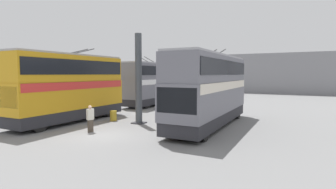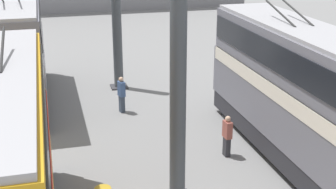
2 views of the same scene
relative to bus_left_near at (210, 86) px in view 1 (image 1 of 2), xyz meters
name	(u,v)px [view 1 (image 1 of 2)]	position (x,y,z in m)	size (l,w,h in m)	color
ground_plane	(101,135)	(-5.61, 5.06, -2.87)	(240.00, 240.00, 0.00)	slate
depot_back_wall	(241,74)	(34.51, 5.06, 0.91)	(0.50, 36.00, 7.56)	gray
support_column_near	(139,81)	(-1.46, 5.06, 0.34)	(0.90, 0.90, 6.68)	#42474C
support_column_far	(195,78)	(10.08, 5.06, 0.34)	(0.90, 0.90, 6.68)	#42474C
bus_left_near	(210,86)	(0.00, 0.00, 0.00)	(11.27, 2.54, 5.65)	black
bus_right_near	(69,84)	(-3.39, 10.12, 0.09)	(9.80, 2.54, 5.83)	black
bus_right_mid	(153,81)	(9.17, 10.12, -0.03)	(9.49, 2.54, 5.63)	black
person_aisle_foreground	(90,118)	(-5.39, 6.14, -1.96)	(0.47, 0.34, 1.72)	#473D33
person_by_left_row	(185,110)	(1.00, 2.38, -2.01)	(0.43, 0.27, 1.64)	#2D2D33
person_aisle_midway	(178,101)	(6.48, 5.50, -1.95)	(0.47, 0.33, 1.74)	#384251
oil_drum	(113,116)	(-1.51, 7.44, -2.47)	(0.55, 0.55, 0.81)	#B28E23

